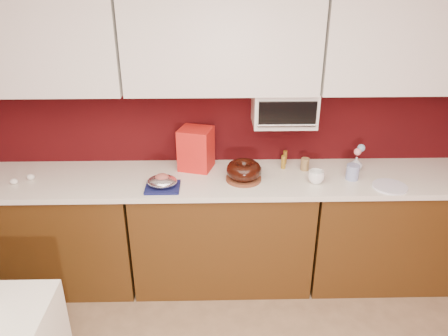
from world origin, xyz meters
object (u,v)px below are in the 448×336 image
bundt_cake (244,170)px  flower_vase (356,163)px  pandoro_box (196,149)px  coffee_mug (316,176)px  blue_jar (353,172)px  foil_ham_nest (162,181)px  toaster_oven (284,107)px

bundt_cake → flower_vase: bundt_cake is taller
pandoro_box → flower_vase: (1.20, -0.06, -0.10)m
coffee_mug → blue_jar: size_ratio=1.00×
bundt_cake → flower_vase: (0.86, 0.15, -0.02)m
flower_vase → pandoro_box: bearing=177.1°
bundt_cake → foil_ham_nest: bundt_cake is taller
bundt_cake → blue_jar: bearing=0.1°
blue_jar → flower_vase: size_ratio=0.94×
pandoro_box → blue_jar: size_ratio=2.88×
blue_jar → flower_vase: bearing=65.1°
toaster_oven → pandoro_box: toaster_oven is taller
blue_jar → flower_vase: (0.07, 0.15, 0.00)m
flower_vase → foil_ham_nest: bearing=-169.2°
bundt_cake → coffee_mug: (0.51, -0.05, -0.02)m
foil_ham_nest → blue_jar: (1.35, 0.12, 0.00)m
foil_ham_nest → toaster_oven: bearing=21.0°
pandoro_box → blue_jar: pandoro_box is taller
coffee_mug → flower_vase: size_ratio=0.94×
blue_jar → flower_vase: 0.17m
toaster_oven → coffee_mug: size_ratio=4.08×
foil_ham_nest → coffee_mug: size_ratio=1.86×
foil_ham_nest → pandoro_box: bearing=56.0°
coffee_mug → blue_jar: (0.27, 0.06, -0.00)m
pandoro_box → coffee_mug: (0.86, -0.27, -0.10)m
foil_ham_nest → coffee_mug: bearing=3.3°
pandoro_box → flower_vase: 1.21m
foil_ham_nest → blue_jar: blue_jar is taller
toaster_oven → foil_ham_nest: (-0.87, -0.33, -0.42)m
bundt_cake → foil_ham_nest: size_ratio=1.21×
coffee_mug → bundt_cake: bearing=173.9°
coffee_mug → blue_jar: 0.28m
bundt_cake → flower_vase: bearing=10.2°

